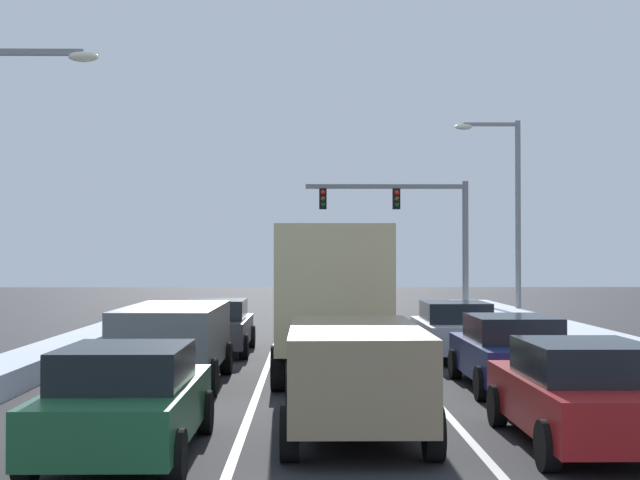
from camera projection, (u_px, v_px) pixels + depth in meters
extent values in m
plane|color=#28282B|center=(339.00, 377.00, 20.72)|extent=(120.00, 120.00, 0.00)
cube|color=silver|center=(398.00, 359.00, 24.34)|extent=(0.14, 39.56, 0.01)
cube|color=silver|center=(270.00, 359.00, 24.30)|extent=(0.14, 39.56, 0.01)
cube|color=silver|center=(597.00, 347.00, 24.42)|extent=(1.81, 39.56, 0.63)
cube|color=silver|center=(69.00, 349.00, 24.23)|extent=(1.28, 39.56, 0.52)
cube|color=maroon|center=(581.00, 402.00, 13.14)|extent=(1.82, 4.50, 0.70)
cube|color=black|center=(584.00, 361.00, 13.00)|extent=(1.64, 2.20, 0.55)
cube|color=red|center=(579.00, 422.00, 10.93)|extent=(0.24, 0.08, 0.14)
cylinder|color=black|center=(497.00, 406.00, 14.67)|extent=(0.22, 0.66, 0.66)
cylinder|color=black|center=(608.00, 406.00, 14.70)|extent=(0.22, 0.66, 0.66)
cylinder|color=black|center=(548.00, 446.00, 11.57)|extent=(0.22, 0.66, 0.66)
cube|color=navy|center=(510.00, 358.00, 18.81)|extent=(1.82, 4.50, 0.70)
cube|color=black|center=(512.00, 329.00, 18.67)|extent=(1.64, 2.20, 0.55)
cube|color=red|center=(499.00, 365.00, 16.60)|extent=(0.24, 0.08, 0.14)
cube|color=red|center=(575.00, 365.00, 16.62)|extent=(0.24, 0.08, 0.14)
cylinder|color=black|center=(455.00, 364.00, 20.34)|extent=(0.22, 0.66, 0.66)
cylinder|color=black|center=(535.00, 364.00, 20.36)|extent=(0.22, 0.66, 0.66)
cylinder|color=black|center=(482.00, 383.00, 17.24)|extent=(0.22, 0.66, 0.66)
cylinder|color=black|center=(576.00, 383.00, 17.27)|extent=(0.22, 0.66, 0.66)
cube|color=#B7BABF|center=(454.00, 335.00, 24.48)|extent=(1.82, 4.50, 0.70)
cube|color=black|center=(455.00, 312.00, 24.34)|extent=(1.64, 2.20, 0.55)
cube|color=red|center=(440.00, 337.00, 22.27)|extent=(0.24, 0.08, 0.14)
cube|color=red|center=(497.00, 337.00, 22.29)|extent=(0.24, 0.08, 0.14)
cylinder|color=black|center=(414.00, 341.00, 26.01)|extent=(0.22, 0.66, 0.66)
cylinder|color=black|center=(477.00, 340.00, 26.04)|extent=(0.22, 0.66, 0.66)
cylinder|color=black|center=(429.00, 352.00, 22.91)|extent=(0.22, 0.66, 0.66)
cylinder|color=black|center=(500.00, 352.00, 22.94)|extent=(0.22, 0.66, 0.66)
cube|color=#937F60|center=(355.00, 367.00, 13.88)|extent=(1.95, 4.90, 1.25)
cube|color=black|center=(365.00, 368.00, 11.48)|extent=(1.56, 0.06, 0.55)
cube|color=red|center=(303.00, 398.00, 11.47)|extent=(0.20, 0.08, 0.28)
cube|color=red|center=(427.00, 398.00, 11.49)|extent=(0.20, 0.08, 0.28)
cylinder|color=black|center=(294.00, 395.00, 15.56)|extent=(0.25, 0.74, 0.74)
cylinder|color=black|center=(406.00, 395.00, 15.58)|extent=(0.25, 0.74, 0.74)
cylinder|color=black|center=(290.00, 434.00, 12.16)|extent=(0.25, 0.74, 0.74)
cylinder|color=black|center=(433.00, 433.00, 12.18)|extent=(0.25, 0.74, 0.74)
cube|color=silver|center=(328.00, 301.00, 23.68)|extent=(2.35, 2.20, 2.00)
cube|color=#D1C18C|center=(332.00, 286.00, 20.09)|extent=(2.35, 5.00, 2.60)
cylinder|color=black|center=(285.00, 343.00, 23.95)|extent=(0.28, 0.92, 0.92)
cylinder|color=black|center=(371.00, 343.00, 23.98)|extent=(0.28, 0.92, 0.92)
cylinder|color=black|center=(278.00, 368.00, 18.55)|extent=(0.28, 0.92, 0.92)
cylinder|color=black|center=(389.00, 368.00, 18.58)|extent=(0.28, 0.92, 0.92)
cube|color=maroon|center=(331.00, 322.00, 29.19)|extent=(1.82, 4.50, 0.70)
cube|color=black|center=(331.00, 303.00, 29.05)|extent=(1.64, 2.20, 0.55)
cube|color=red|center=(310.00, 323.00, 26.98)|extent=(0.24, 0.08, 0.14)
cube|color=red|center=(357.00, 323.00, 27.00)|extent=(0.24, 0.08, 0.14)
cylinder|color=black|center=(303.00, 328.00, 30.72)|extent=(0.22, 0.66, 0.66)
cylinder|color=black|center=(357.00, 328.00, 30.75)|extent=(0.22, 0.66, 0.66)
cylinder|color=black|center=(303.00, 336.00, 27.62)|extent=(0.22, 0.66, 0.66)
cylinder|color=black|center=(362.00, 336.00, 27.65)|extent=(0.22, 0.66, 0.66)
cube|color=#1E5633|center=(127.00, 410.00, 12.52)|extent=(1.82, 4.50, 0.70)
cube|color=black|center=(125.00, 366.00, 12.38)|extent=(1.64, 2.20, 0.55)
cube|color=red|center=(27.00, 432.00, 10.31)|extent=(0.24, 0.08, 0.14)
cube|color=red|center=(150.00, 431.00, 10.33)|extent=(0.24, 0.08, 0.14)
cylinder|color=black|center=(89.00, 412.00, 14.05)|extent=(0.22, 0.66, 0.66)
cylinder|color=black|center=(205.00, 412.00, 14.07)|extent=(0.22, 0.66, 0.66)
cylinder|color=black|center=(27.00, 457.00, 10.95)|extent=(0.22, 0.66, 0.66)
cylinder|color=black|center=(176.00, 456.00, 10.97)|extent=(0.22, 0.66, 0.66)
cube|color=slate|center=(174.00, 335.00, 19.47)|extent=(1.95, 4.90, 1.25)
cube|color=black|center=(155.00, 332.00, 17.06)|extent=(1.56, 0.06, 0.55)
cube|color=red|center=(113.00, 352.00, 17.05)|extent=(0.20, 0.08, 0.28)
cube|color=red|center=(197.00, 352.00, 17.07)|extent=(0.20, 0.08, 0.28)
cylinder|color=black|center=(143.00, 358.00, 21.14)|extent=(0.25, 0.74, 0.74)
cylinder|color=black|center=(226.00, 358.00, 21.17)|extent=(0.25, 0.74, 0.74)
cylinder|color=black|center=(112.00, 378.00, 17.74)|extent=(0.25, 0.74, 0.74)
cylinder|color=black|center=(211.00, 378.00, 17.77)|extent=(0.25, 0.74, 0.74)
cube|color=#38383D|center=(216.00, 331.00, 25.72)|extent=(1.82, 4.50, 0.70)
cube|color=black|center=(216.00, 310.00, 25.58)|extent=(1.64, 2.20, 0.55)
cube|color=red|center=(180.00, 333.00, 23.51)|extent=(0.24, 0.08, 0.14)
cube|color=red|center=(234.00, 333.00, 23.53)|extent=(0.24, 0.08, 0.14)
cylinder|color=black|center=(191.00, 337.00, 27.25)|extent=(0.22, 0.66, 0.66)
cylinder|color=black|center=(251.00, 337.00, 27.27)|extent=(0.22, 0.66, 0.66)
cylinder|color=black|center=(176.00, 347.00, 24.15)|extent=(0.22, 0.66, 0.66)
cylinder|color=black|center=(244.00, 347.00, 24.17)|extent=(0.22, 0.66, 0.66)
cylinder|color=slate|center=(465.00, 248.00, 42.44)|extent=(0.28, 0.28, 6.20)
cube|color=slate|center=(386.00, 187.00, 42.44)|extent=(7.40, 0.20, 0.20)
cube|color=black|center=(396.00, 199.00, 42.44)|extent=(0.34, 0.34, 0.95)
sphere|color=red|center=(397.00, 192.00, 42.25)|extent=(0.22, 0.22, 0.22)
sphere|color=#593F0C|center=(397.00, 199.00, 42.25)|extent=(0.22, 0.22, 0.22)
sphere|color=#0C3819|center=(397.00, 205.00, 42.24)|extent=(0.22, 0.22, 0.22)
cube|color=black|center=(323.00, 199.00, 42.39)|extent=(0.34, 0.34, 0.95)
sphere|color=red|center=(323.00, 192.00, 42.21)|extent=(0.22, 0.22, 0.22)
sphere|color=#593F0C|center=(323.00, 199.00, 42.20)|extent=(0.22, 0.22, 0.22)
sphere|color=#0C3819|center=(323.00, 205.00, 42.20)|extent=(0.22, 0.22, 0.22)
cylinder|color=gray|center=(518.00, 222.00, 37.08)|extent=(0.22, 0.22, 8.21)
cube|color=gray|center=(491.00, 124.00, 37.13)|extent=(2.20, 0.14, 0.14)
ellipsoid|color=#EAE5C6|center=(464.00, 127.00, 37.12)|extent=(0.70, 0.36, 0.24)
cube|color=gray|center=(35.00, 52.00, 21.02)|extent=(2.20, 0.14, 0.14)
ellipsoid|color=#EAE5C6|center=(83.00, 57.00, 21.03)|extent=(0.70, 0.36, 0.24)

